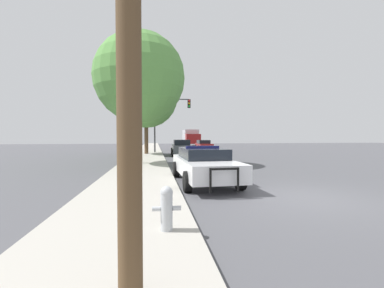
{
  "coord_description": "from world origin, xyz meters",
  "views": [
    {
      "loc": [
        -4.4,
        -6.97,
        1.84
      ],
      "look_at": [
        -1.22,
        14.63,
        1.15
      ],
      "focal_mm": 24.0,
      "sensor_mm": 36.0,
      "label": 1
    }
  ],
  "objects": [
    {
      "name": "car_background_midblock",
      "position": [
        -1.92,
        16.73,
        0.78
      ],
      "size": [
        1.99,
        4.5,
        1.49
      ],
      "rotation": [
        0.0,
        0.0,
        -0.04
      ],
      "color": "#474C51",
      "rests_on": "ground_plane"
    },
    {
      "name": "box_truck",
      "position": [
        2.29,
        40.06,
        1.63
      ],
      "size": [
        2.82,
        7.87,
        3.0
      ],
      "rotation": [
        0.0,
        0.0,
        3.12
      ],
      "color": "maroon",
      "rests_on": "ground_plane"
    },
    {
      "name": "sidewalk_left",
      "position": [
        -5.1,
        0.0,
        0.07
      ],
      "size": [
        3.0,
        110.0,
        0.13
      ],
      "color": "#ADA89E",
      "rests_on": "ground_plane"
    },
    {
      "name": "car_background_oncoming",
      "position": [
        1.99,
        25.99,
        0.7
      ],
      "size": [
        1.91,
        4.61,
        1.31
      ],
      "rotation": [
        0.0,
        0.0,
        3.13
      ],
      "color": "maroon",
      "rests_on": "ground_plane"
    },
    {
      "name": "fire_hydrant",
      "position": [
        -4.19,
        -2.36,
        0.56
      ],
      "size": [
        0.52,
        0.23,
        0.8
      ],
      "color": "#B7BCC1",
      "rests_on": "sidewalk_left"
    },
    {
      "name": "tree_sidewalk_mid",
      "position": [
        -5.17,
        18.13,
        5.62
      ],
      "size": [
        6.03,
        6.03,
        8.52
      ],
      "color": "brown",
      "rests_on": "sidewalk_left"
    },
    {
      "name": "traffic_light",
      "position": [
        -2.92,
        20.15,
        4.16
      ],
      "size": [
        3.86,
        0.35,
        5.75
      ],
      "color": "#424247",
      "rests_on": "sidewalk_left"
    },
    {
      "name": "tree_sidewalk_near",
      "position": [
        -5.29,
        9.49,
        5.51
      ],
      "size": [
        5.66,
        5.66,
        8.21
      ],
      "color": "brown",
      "rests_on": "sidewalk_left"
    },
    {
      "name": "police_car",
      "position": [
        -2.48,
        2.94,
        0.74
      ],
      "size": [
        2.19,
        5.27,
        1.44
      ],
      "rotation": [
        0.0,
        0.0,
        3.18
      ],
      "color": "white",
      "rests_on": "ground_plane"
    },
    {
      "name": "ground_plane",
      "position": [
        0.0,
        0.0,
        0.0
      ],
      "size": [
        110.0,
        110.0,
        0.0
      ],
      "primitive_type": "plane",
      "color": "#4F4F54"
    }
  ]
}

